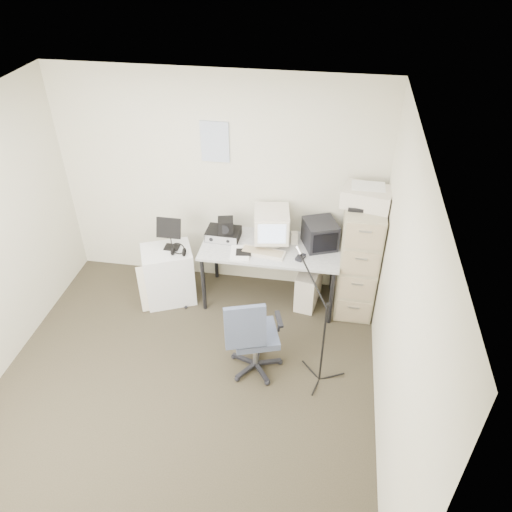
% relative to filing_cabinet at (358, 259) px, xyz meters
% --- Properties ---
extents(floor, '(3.60, 3.60, 0.01)m').
position_rel_filing_cabinet_xyz_m(floor, '(-1.58, -1.48, -0.66)').
color(floor, '#2B291B').
rests_on(floor, ground).
extents(ceiling, '(3.60, 3.60, 0.01)m').
position_rel_filing_cabinet_xyz_m(ceiling, '(-1.58, -1.48, 1.85)').
color(ceiling, white).
rests_on(ceiling, ground).
extents(wall_back, '(3.60, 0.02, 2.50)m').
position_rel_filing_cabinet_xyz_m(wall_back, '(-1.58, 0.32, 0.60)').
color(wall_back, beige).
rests_on(wall_back, ground).
extents(wall_front, '(3.60, 0.02, 2.50)m').
position_rel_filing_cabinet_xyz_m(wall_front, '(-1.58, -3.28, 0.60)').
color(wall_front, beige).
rests_on(wall_front, ground).
extents(wall_right, '(0.02, 3.60, 2.50)m').
position_rel_filing_cabinet_xyz_m(wall_right, '(0.22, -1.48, 0.60)').
color(wall_right, beige).
rests_on(wall_right, ground).
extents(wall_calendar, '(0.30, 0.02, 0.44)m').
position_rel_filing_cabinet_xyz_m(wall_calendar, '(-1.60, 0.31, 1.10)').
color(wall_calendar, white).
rests_on(wall_calendar, wall_back).
extents(filing_cabinet, '(0.40, 0.60, 1.30)m').
position_rel_filing_cabinet_xyz_m(filing_cabinet, '(0.00, 0.00, 0.00)').
color(filing_cabinet, tan).
rests_on(filing_cabinet, floor).
extents(printer, '(0.54, 0.42, 0.19)m').
position_rel_filing_cabinet_xyz_m(printer, '(0.00, 0.03, 0.74)').
color(printer, beige).
rests_on(printer, filing_cabinet).
extents(desk, '(1.50, 0.70, 0.73)m').
position_rel_filing_cabinet_xyz_m(desk, '(-0.95, -0.03, -0.29)').
color(desk, silver).
rests_on(desk, floor).
extents(crt_monitor, '(0.42, 0.44, 0.40)m').
position_rel_filing_cabinet_xyz_m(crt_monitor, '(-0.95, 0.04, 0.28)').
color(crt_monitor, beige).
rests_on(crt_monitor, desk).
extents(crt_tv, '(0.43, 0.44, 0.29)m').
position_rel_filing_cabinet_xyz_m(crt_tv, '(-0.43, 0.08, 0.23)').
color(crt_tv, black).
rests_on(crt_tv, desk).
extents(desk_speaker, '(0.08, 0.08, 0.13)m').
position_rel_filing_cabinet_xyz_m(desk_speaker, '(-0.71, 0.08, 0.15)').
color(desk_speaker, beige).
rests_on(desk_speaker, desk).
extents(keyboard, '(0.49, 0.22, 0.03)m').
position_rel_filing_cabinet_xyz_m(keyboard, '(-1.02, -0.17, 0.09)').
color(keyboard, beige).
rests_on(keyboard, desk).
extents(mouse, '(0.11, 0.14, 0.04)m').
position_rel_filing_cabinet_xyz_m(mouse, '(-0.61, -0.20, 0.10)').
color(mouse, black).
rests_on(mouse, desk).
extents(radio_receiver, '(0.37, 0.27, 0.10)m').
position_rel_filing_cabinet_xyz_m(radio_receiver, '(-1.49, 0.06, 0.13)').
color(radio_receiver, black).
rests_on(radio_receiver, desk).
extents(radio_speaker, '(0.19, 0.18, 0.16)m').
position_rel_filing_cabinet_xyz_m(radio_speaker, '(-1.45, 0.02, 0.27)').
color(radio_speaker, black).
rests_on(radio_speaker, radio_receiver).
extents(papers, '(0.24, 0.30, 0.02)m').
position_rel_filing_cabinet_xyz_m(papers, '(-1.26, -0.21, 0.09)').
color(papers, white).
rests_on(papers, desk).
extents(pc_tower, '(0.29, 0.51, 0.45)m').
position_rel_filing_cabinet_xyz_m(pc_tower, '(-0.51, -0.01, -0.42)').
color(pc_tower, beige).
rests_on(pc_tower, floor).
extents(office_chair, '(0.67, 0.67, 0.93)m').
position_rel_filing_cabinet_xyz_m(office_chair, '(-0.94, -1.10, -0.19)').
color(office_chair, slate).
rests_on(office_chair, floor).
extents(side_cart, '(0.67, 0.61, 0.67)m').
position_rel_filing_cabinet_xyz_m(side_cart, '(-2.09, -0.20, -0.32)').
color(side_cart, silver).
rests_on(side_cart, floor).
extents(music_stand, '(0.29, 0.18, 0.39)m').
position_rel_filing_cabinet_xyz_m(music_stand, '(-2.04, -0.14, 0.22)').
color(music_stand, black).
rests_on(music_stand, side_cart).
extents(headphones, '(0.20, 0.20, 0.03)m').
position_rel_filing_cabinet_xyz_m(headphones, '(-1.92, -0.26, 0.07)').
color(headphones, black).
rests_on(headphones, side_cart).
extents(mic_stand, '(0.03, 0.03, 1.29)m').
position_rel_filing_cabinet_xyz_m(mic_stand, '(-0.30, -1.15, -0.01)').
color(mic_stand, black).
rests_on(mic_stand, floor).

